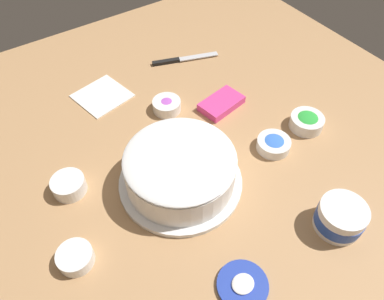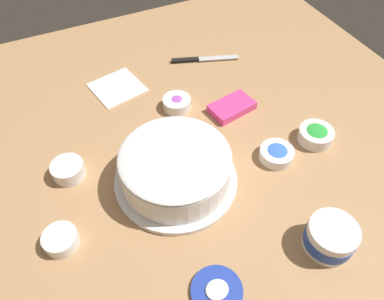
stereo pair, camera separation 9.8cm
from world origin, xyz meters
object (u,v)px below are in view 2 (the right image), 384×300
frosted_cake (175,168)px  sprinkle_bowl_green (316,134)px  sprinkle_bowl_blue (277,153)px  spreading_knife (199,59)px  candy_box_lower (232,107)px  frosting_tub_lid (217,291)px  paper_napkin (117,87)px  sprinkle_bowl_rainbow (177,103)px  sprinkle_bowl_pink (61,239)px  sprinkle_bowl_yellow (68,169)px  frosting_tub (330,237)px

frosted_cake → sprinkle_bowl_green: bearing=175.2°
sprinkle_bowl_green → sprinkle_bowl_blue: size_ratio=1.04×
sprinkle_bowl_blue → frosted_cake: bearing=-8.9°
spreading_knife → candy_box_lower: size_ratio=1.71×
frosting_tub_lid → paper_napkin: (-0.01, -0.72, -0.00)m
sprinkle_bowl_rainbow → sprinkle_bowl_pink: sprinkle_bowl_rainbow is taller
frosting_tub_lid → frosted_cake: bearing=-97.1°
sprinkle_bowl_blue → sprinkle_bowl_pink: (0.58, 0.01, -0.00)m
spreading_knife → sprinkle_bowl_yellow: size_ratio=2.70×
sprinkle_bowl_green → candy_box_lower: 0.26m
frosted_cake → frosting_tub_lid: 0.30m
frosting_tub_lid → sprinkle_bowl_pink: size_ratio=1.37×
frosting_tub_lid → sprinkle_bowl_green: sprinkle_bowl_green is taller
frosted_cake → spreading_knife: (-0.28, -0.44, -0.05)m
frosting_tub → paper_napkin: frosting_tub is taller
sprinkle_bowl_green → sprinkle_bowl_rainbow: (0.30, -0.29, -0.00)m
frosted_cake → frosting_tub: 0.39m
frosted_cake → sprinkle_bowl_rainbow: (-0.12, -0.26, -0.04)m
frosted_cake → paper_napkin: size_ratio=2.11×
frosted_cake → frosting_tub_lid: frosted_cake is taller
spreading_knife → sprinkle_bowl_pink: bearing=40.0°
sprinkle_bowl_blue → paper_napkin: (0.30, -0.47, -0.01)m
frosting_tub → sprinkle_bowl_rainbow: frosting_tub is taller
candy_box_lower → paper_napkin: 0.38m
frosting_tub_lid → sprinkle_bowl_green: size_ratio=1.13×
frosting_tub_lid → sprinkle_bowl_yellow: 0.48m
sprinkle_bowl_pink → spreading_knife: bearing=-140.0°
frosted_cake → sprinkle_bowl_green: frosted_cake is taller
frosting_tub_lid → sprinkle_bowl_pink: 0.37m
candy_box_lower → sprinkle_bowl_green: bearing=116.0°
spreading_knife → sprinkle_bowl_rainbow: sprinkle_bowl_rainbow is taller
frosting_tub_lid → sprinkle_bowl_green: bearing=-149.8°
sprinkle_bowl_yellow → sprinkle_bowl_rainbow: sprinkle_bowl_yellow is taller
spreading_knife → frosting_tub: bearing=86.8°
candy_box_lower → paper_napkin: candy_box_lower is taller
paper_napkin → sprinkle_bowl_blue: bearing=122.9°
frosted_cake → sprinkle_bowl_pink: frosted_cake is taller
frosting_tub_lid → paper_napkin: bearing=-91.0°
frosting_tub_lid → sprinkle_bowl_yellow: size_ratio=1.30×
frosting_tub_lid → spreading_knife: (-0.32, -0.74, -0.00)m
frosting_tub → frosting_tub_lid: size_ratio=1.02×
frosting_tub → sprinkle_bowl_rainbow: (0.12, -0.57, -0.02)m
frosting_tub → sprinkle_bowl_yellow: bearing=-42.8°
paper_napkin → candy_box_lower: bearing=138.8°
spreading_knife → sprinkle_bowl_yellow: (0.53, 0.30, 0.02)m
sprinkle_bowl_blue → sprinkle_bowl_pink: same height
frosting_tub → sprinkle_bowl_rainbow: bearing=-77.7°
frosted_cake → frosting_tub: (-0.24, 0.31, -0.02)m
paper_napkin → sprinkle_bowl_green: bearing=133.7°
sprinkle_bowl_rainbow → paper_napkin: 0.22m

